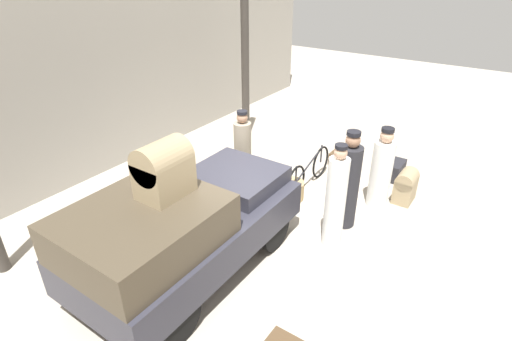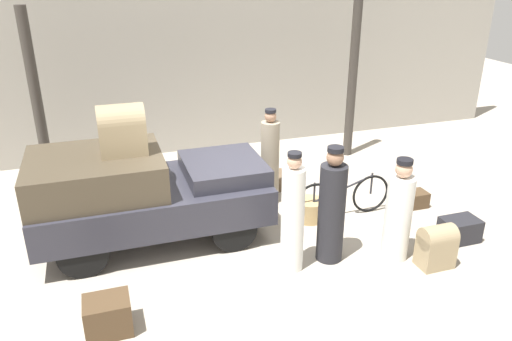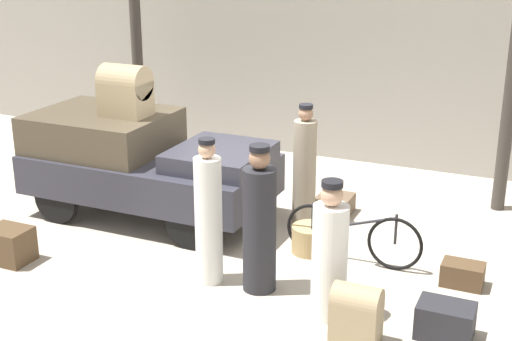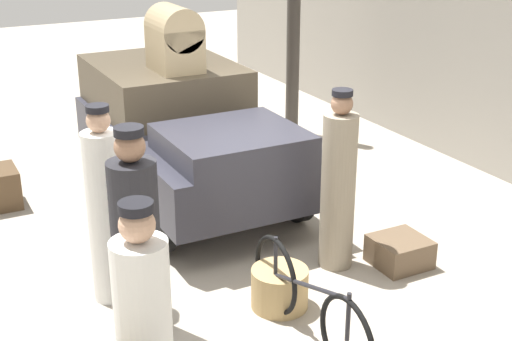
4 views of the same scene
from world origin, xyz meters
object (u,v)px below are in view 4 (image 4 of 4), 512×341
at_px(truck, 184,128).
at_px(conductor_in_dark_uniform, 136,242).
at_px(porter_standing_middle, 106,212).
at_px(trunk_on_truck_roof, 174,38).
at_px(wicker_basket, 280,288).
at_px(bicycle, 308,304).
at_px(porter_with_bicycle, 143,320).
at_px(porter_carrying_trunk, 338,187).
at_px(trunk_large_brown, 400,252).

bearing_deg(truck, conductor_in_dark_uniform, -29.62).
relative_size(porter_standing_middle, trunk_on_truck_roof, 2.41).
distance_m(wicker_basket, conductor_in_dark_uniform, 1.39).
height_order(bicycle, porter_with_bicycle, porter_with_bicycle).
relative_size(wicker_basket, trunk_on_truck_roof, 0.68).
distance_m(conductor_in_dark_uniform, porter_standing_middle, 0.64).
xyz_separation_m(wicker_basket, porter_with_bicycle, (0.74, -1.49, 0.54)).
distance_m(truck, trunk_on_truck_roof, 1.06).
xyz_separation_m(bicycle, trunk_on_truck_roof, (-3.57, 0.31, 1.52)).
bearing_deg(porter_with_bicycle, porter_carrying_trunk, 116.31).
bearing_deg(porter_carrying_trunk, wicker_basket, -63.99).
relative_size(bicycle, trunk_on_truck_roof, 2.40).
bearing_deg(trunk_on_truck_roof, truck, 0.00).
bearing_deg(porter_standing_middle, bicycle, 39.96).
distance_m(porter_standing_middle, trunk_large_brown, 2.89).
height_order(truck, trunk_large_brown, truck).
xyz_separation_m(porter_carrying_trunk, conductor_in_dark_uniform, (0.21, -2.09, -0.01)).
bearing_deg(trunk_on_truck_roof, porter_carrying_trunk, 13.83).
height_order(truck, conductor_in_dark_uniform, conductor_in_dark_uniform).
bearing_deg(conductor_in_dark_uniform, truck, 150.38).
xyz_separation_m(truck, trunk_on_truck_roof, (-0.20, -0.00, 1.04)).
xyz_separation_m(porter_carrying_trunk, trunk_on_truck_roof, (-2.55, -0.63, 1.06)).
bearing_deg(trunk_large_brown, porter_carrying_trunk, -117.99).
height_order(bicycle, trunk_on_truck_roof, trunk_on_truck_roof).
distance_m(porter_with_bicycle, trunk_on_truck_roof, 4.26).
bearing_deg(trunk_large_brown, porter_standing_middle, -104.96).
height_order(porter_carrying_trunk, porter_standing_middle, porter_standing_middle).
xyz_separation_m(wicker_basket, trunk_large_brown, (-0.13, 1.43, -0.04)).
xyz_separation_m(truck, porter_carrying_trunk, (2.35, 0.63, -0.02)).
bearing_deg(wicker_basket, porter_standing_middle, -123.67).
relative_size(porter_carrying_trunk, trunk_large_brown, 3.46).
bearing_deg(wicker_basket, conductor_in_dark_uniform, -99.92).
relative_size(conductor_in_dark_uniform, trunk_on_truck_roof, 2.39).
height_order(porter_standing_middle, trunk_on_truck_roof, trunk_on_truck_roof).
xyz_separation_m(truck, trunk_large_brown, (2.65, 1.19, -0.70)).
bearing_deg(truck, porter_with_bicycle, -26.22).
distance_m(truck, porter_standing_middle, 2.45).
relative_size(conductor_in_dark_uniform, porter_standing_middle, 0.99).
relative_size(conductor_in_dark_uniform, trunk_large_brown, 3.48).
xyz_separation_m(truck, porter_with_bicycle, (3.52, -1.73, -0.12)).
xyz_separation_m(wicker_basket, trunk_on_truck_roof, (-2.98, 0.24, 1.70)).
bearing_deg(trunk_on_truck_roof, wicker_basket, -4.65).
bearing_deg(bicycle, porter_with_bicycle, -83.97).
relative_size(bicycle, wicker_basket, 3.55).
distance_m(porter_with_bicycle, porter_standing_middle, 1.61).
bearing_deg(trunk_on_truck_roof, porter_standing_middle, -35.51).
distance_m(porter_carrying_trunk, trunk_large_brown, 0.94).
bearing_deg(trunk_on_truck_roof, conductor_in_dark_uniform, -27.78).
bearing_deg(porter_standing_middle, porter_with_bicycle, -7.65).
xyz_separation_m(porter_carrying_trunk, porter_with_bicycle, (1.17, -2.36, -0.10)).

